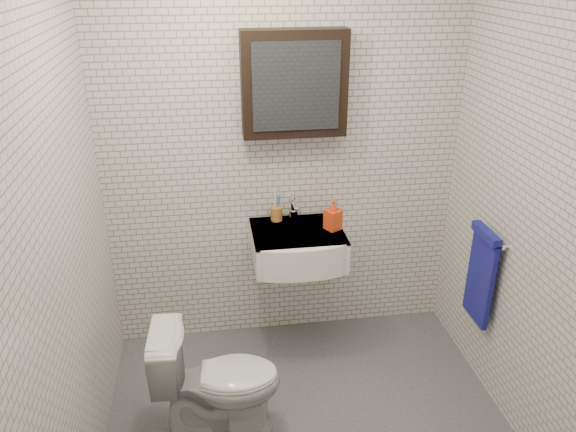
% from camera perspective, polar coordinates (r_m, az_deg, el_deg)
% --- Properties ---
extents(room_shell, '(2.22, 2.02, 2.51)m').
position_cam_1_polar(room_shell, '(2.44, 2.89, 3.42)').
color(room_shell, silver).
rests_on(room_shell, ground).
extents(washbasin, '(0.55, 0.50, 0.20)m').
position_cam_1_polar(washbasin, '(3.40, 1.07, -3.20)').
color(washbasin, white).
rests_on(washbasin, room_shell).
extents(faucet, '(0.06, 0.20, 0.15)m').
position_cam_1_polar(faucet, '(3.50, 0.57, 0.63)').
color(faucet, silver).
rests_on(faucet, washbasin).
extents(mirror_cabinet, '(0.60, 0.15, 0.60)m').
position_cam_1_polar(mirror_cabinet, '(3.25, 0.63, 13.26)').
color(mirror_cabinet, black).
rests_on(mirror_cabinet, room_shell).
extents(towel_rail, '(0.09, 0.30, 0.58)m').
position_cam_1_polar(towel_rail, '(3.39, 19.06, -5.35)').
color(towel_rail, silver).
rests_on(towel_rail, room_shell).
extents(toothbrush_cup, '(0.08, 0.08, 0.20)m').
position_cam_1_polar(toothbrush_cup, '(3.50, -1.18, 0.32)').
color(toothbrush_cup, '#A56829').
rests_on(toothbrush_cup, washbasin).
extents(soap_bottle, '(0.12, 0.12, 0.19)m').
position_cam_1_polar(soap_bottle, '(3.38, 4.61, 0.12)').
color(soap_bottle, '#EC5918').
rests_on(soap_bottle, washbasin).
extents(toilet, '(0.67, 0.41, 0.67)m').
position_cam_1_polar(toilet, '(3.09, -7.15, -16.23)').
color(toilet, silver).
rests_on(toilet, ground).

